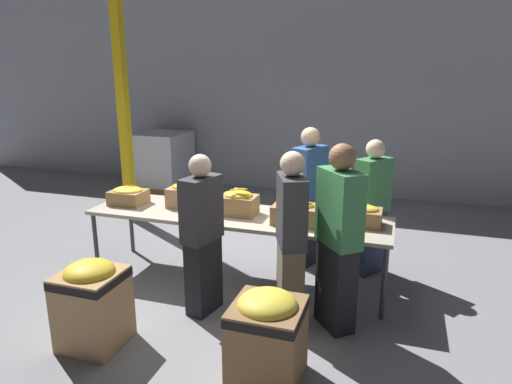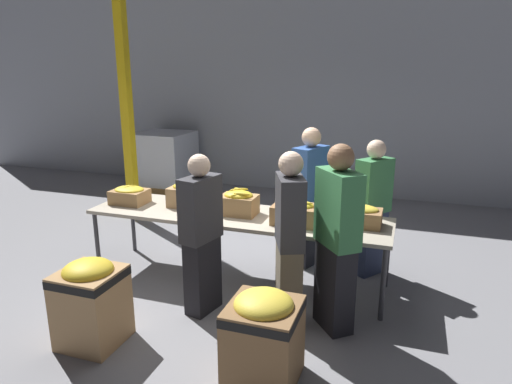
{
  "view_description": "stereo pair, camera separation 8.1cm",
  "coord_description": "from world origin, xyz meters",
  "px_view_note": "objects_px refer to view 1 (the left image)",
  "views": [
    {
      "loc": [
        1.66,
        -4.48,
        2.35
      ],
      "look_at": [
        0.23,
        -0.02,
        1.07
      ],
      "focal_mm": 32.0,
      "sensor_mm": 36.0,
      "label": 1
    },
    {
      "loc": [
        1.74,
        -4.46,
        2.35
      ],
      "look_at": [
        0.23,
        -0.02,
        1.07
      ],
      "focal_mm": 32.0,
      "sensor_mm": 36.0,
      "label": 2
    }
  ],
  "objects_px": {
    "banana_box_3": "(296,212)",
    "volunteer_1": "(202,236)",
    "volunteer_4": "(309,198)",
    "banana_box_2": "(239,202)",
    "volunteer_2": "(371,208)",
    "support_pillar": "(122,91)",
    "banana_box_4": "(357,214)",
    "donation_bin_1": "(267,334)",
    "donation_bin_0": "(92,301)",
    "volunteer_0": "(338,240)",
    "banana_box_0": "(128,195)",
    "banana_box_1": "(188,195)",
    "sorting_table": "(237,218)",
    "volunteer_3": "(291,241)",
    "pallet_stack_0": "(161,162)"
  },
  "relations": [
    {
      "from": "banana_box_4",
      "to": "sorting_table",
      "type": "bearing_deg",
      "value": -177.21
    },
    {
      "from": "sorting_table",
      "to": "banana_box_2",
      "type": "height_order",
      "value": "banana_box_2"
    },
    {
      "from": "volunteer_3",
      "to": "donation_bin_0",
      "type": "relative_size",
      "value": 2.13
    },
    {
      "from": "banana_box_0",
      "to": "banana_box_1",
      "type": "bearing_deg",
      "value": 8.91
    },
    {
      "from": "volunteer_4",
      "to": "banana_box_2",
      "type": "bearing_deg",
      "value": -18.71
    },
    {
      "from": "volunteer_1",
      "to": "volunteer_3",
      "type": "height_order",
      "value": "volunteer_3"
    },
    {
      "from": "banana_box_1",
      "to": "donation_bin_0",
      "type": "relative_size",
      "value": 0.56
    },
    {
      "from": "sorting_table",
      "to": "support_pillar",
      "type": "xyz_separation_m",
      "value": [
        -2.41,
        1.57,
        1.26
      ]
    },
    {
      "from": "banana_box_4",
      "to": "volunteer_4",
      "type": "xyz_separation_m",
      "value": [
        -0.64,
        0.65,
        -0.06
      ]
    },
    {
      "from": "banana_box_0",
      "to": "banana_box_1",
      "type": "xyz_separation_m",
      "value": [
        0.72,
        0.11,
        0.04
      ]
    },
    {
      "from": "donation_bin_0",
      "to": "donation_bin_1",
      "type": "height_order",
      "value": "donation_bin_0"
    },
    {
      "from": "volunteer_1",
      "to": "volunteer_2",
      "type": "bearing_deg",
      "value": -33.0
    },
    {
      "from": "support_pillar",
      "to": "volunteer_0",
      "type": "bearing_deg",
      "value": -31.44
    },
    {
      "from": "sorting_table",
      "to": "donation_bin_1",
      "type": "xyz_separation_m",
      "value": [
        0.81,
        -1.56,
        -0.35
      ]
    },
    {
      "from": "banana_box_1",
      "to": "volunteer_4",
      "type": "distance_m",
      "value": 1.44
    },
    {
      "from": "pallet_stack_0",
      "to": "donation_bin_1",
      "type": "bearing_deg",
      "value": -53.32
    },
    {
      "from": "volunteer_4",
      "to": "support_pillar",
      "type": "xyz_separation_m",
      "value": [
        -3.06,
        0.86,
        1.16
      ]
    },
    {
      "from": "sorting_table",
      "to": "volunteer_2",
      "type": "bearing_deg",
      "value": 25.73
    },
    {
      "from": "volunteer_0",
      "to": "banana_box_0",
      "type": "bearing_deg",
      "value": 37.62
    },
    {
      "from": "volunteer_3",
      "to": "support_pillar",
      "type": "bearing_deg",
      "value": 31.89
    },
    {
      "from": "volunteer_0",
      "to": "volunteer_1",
      "type": "distance_m",
      "value": 1.28
    },
    {
      "from": "volunteer_1",
      "to": "support_pillar",
      "type": "xyz_separation_m",
      "value": [
        -2.32,
        2.31,
        1.21
      ]
    },
    {
      "from": "donation_bin_1",
      "to": "support_pillar",
      "type": "distance_m",
      "value": 4.76
    },
    {
      "from": "volunteer_1",
      "to": "support_pillar",
      "type": "distance_m",
      "value": 3.49
    },
    {
      "from": "banana_box_4",
      "to": "volunteer_0",
      "type": "relative_size",
      "value": 0.28
    },
    {
      "from": "sorting_table",
      "to": "banana_box_2",
      "type": "relative_size",
      "value": 8.44
    },
    {
      "from": "banana_box_0",
      "to": "volunteer_4",
      "type": "xyz_separation_m",
      "value": [
        2.01,
        0.74,
        -0.06
      ]
    },
    {
      "from": "volunteer_4",
      "to": "volunteer_1",
      "type": "bearing_deg",
      "value": -3.75
    },
    {
      "from": "banana_box_0",
      "to": "banana_box_4",
      "type": "xyz_separation_m",
      "value": [
        2.65,
        0.09,
        0.0
      ]
    },
    {
      "from": "banana_box_4",
      "to": "donation_bin_1",
      "type": "relative_size",
      "value": 0.65
    },
    {
      "from": "banana_box_0",
      "to": "volunteer_4",
      "type": "bearing_deg",
      "value": 20.1
    },
    {
      "from": "banana_box_4",
      "to": "volunteer_3",
      "type": "xyz_separation_m",
      "value": [
        -0.52,
        -0.75,
        -0.08
      ]
    },
    {
      "from": "banana_box_2",
      "to": "volunteer_0",
      "type": "distance_m",
      "value": 1.34
    },
    {
      "from": "banana_box_3",
      "to": "donation_bin_1",
      "type": "xyz_separation_m",
      "value": [
        0.13,
        -1.46,
        -0.52
      ]
    },
    {
      "from": "banana_box_1",
      "to": "volunteer_0",
      "type": "relative_size",
      "value": 0.25
    },
    {
      "from": "banana_box_4",
      "to": "banana_box_3",
      "type": "bearing_deg",
      "value": -165.56
    },
    {
      "from": "banana_box_1",
      "to": "volunteer_4",
      "type": "xyz_separation_m",
      "value": [
        1.29,
        0.62,
        -0.1
      ]
    },
    {
      "from": "banana_box_2",
      "to": "donation_bin_0",
      "type": "height_order",
      "value": "banana_box_2"
    },
    {
      "from": "banana_box_2",
      "to": "volunteer_1",
      "type": "height_order",
      "value": "volunteer_1"
    },
    {
      "from": "volunteer_0",
      "to": "pallet_stack_0",
      "type": "bearing_deg",
      "value": 6.42
    },
    {
      "from": "sorting_table",
      "to": "banana_box_2",
      "type": "distance_m",
      "value": 0.18
    },
    {
      "from": "banana_box_2",
      "to": "volunteer_2",
      "type": "bearing_deg",
      "value": 25.93
    },
    {
      "from": "volunteer_2",
      "to": "support_pillar",
      "type": "xyz_separation_m",
      "value": [
        -3.8,
        0.9,
        1.21
      ]
    },
    {
      "from": "sorting_table",
      "to": "support_pillar",
      "type": "relative_size",
      "value": 0.84
    },
    {
      "from": "donation_bin_1",
      "to": "pallet_stack_0",
      "type": "relative_size",
      "value": 0.66
    },
    {
      "from": "banana_box_4",
      "to": "volunteer_2",
      "type": "relative_size",
      "value": 0.31
    },
    {
      "from": "banana_box_4",
      "to": "volunteer_1",
      "type": "distance_m",
      "value": 1.6
    },
    {
      "from": "banana_box_3",
      "to": "volunteer_1",
      "type": "xyz_separation_m",
      "value": [
        -0.77,
        -0.65,
        -0.12
      ]
    },
    {
      "from": "banana_box_3",
      "to": "banana_box_4",
      "type": "distance_m",
      "value": 0.63
    },
    {
      "from": "banana_box_2",
      "to": "volunteer_2",
      "type": "relative_size",
      "value": 0.25
    }
  ]
}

